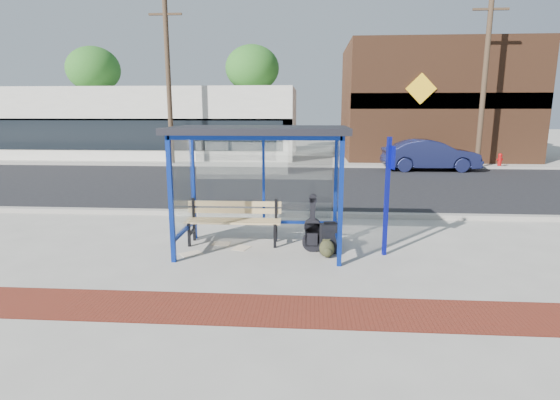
# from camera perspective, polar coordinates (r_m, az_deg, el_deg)

# --- Properties ---
(ground) EXTENTS (120.00, 120.00, 0.00)m
(ground) POSITION_cam_1_polar(r_m,az_deg,el_deg) (8.68, -2.61, -6.63)
(ground) COLOR #B2ADA0
(ground) RESTS_ON ground
(brick_paver_strip) EXTENTS (60.00, 1.00, 0.01)m
(brick_paver_strip) POSITION_cam_1_polar(r_m,az_deg,el_deg) (6.29, -5.40, -13.98)
(brick_paver_strip) COLOR maroon
(brick_paver_strip) RESTS_ON ground
(curb_near) EXTENTS (60.00, 0.25, 0.12)m
(curb_near) POSITION_cam_1_polar(r_m,az_deg,el_deg) (11.44, -0.96, -1.81)
(curb_near) COLOR gray
(curb_near) RESTS_ON ground
(street_asphalt) EXTENTS (60.00, 10.00, 0.00)m
(street_asphalt) POSITION_cam_1_polar(r_m,az_deg,el_deg) (16.44, 0.57, 2.10)
(street_asphalt) COLOR black
(street_asphalt) RESTS_ON ground
(curb_far) EXTENTS (60.00, 0.25, 0.12)m
(curb_far) POSITION_cam_1_polar(r_m,az_deg,el_deg) (21.48, 1.38, 4.49)
(curb_far) COLOR gray
(curb_far) RESTS_ON ground
(far_sidewalk) EXTENTS (60.00, 4.00, 0.01)m
(far_sidewalk) POSITION_cam_1_polar(r_m,az_deg,el_deg) (23.37, 1.60, 4.93)
(far_sidewalk) COLOR #B2ADA0
(far_sidewalk) RESTS_ON ground
(bus_shelter) EXTENTS (3.30, 1.80, 2.42)m
(bus_shelter) POSITION_cam_1_polar(r_m,az_deg,el_deg) (8.34, -2.69, 7.16)
(bus_shelter) COLOR navy
(bus_shelter) RESTS_ON ground
(storefront_white) EXTENTS (18.00, 6.04, 4.00)m
(storefront_white) POSITION_cam_1_polar(r_m,az_deg,el_deg) (28.02, -17.10, 9.63)
(storefront_white) COLOR silver
(storefront_white) RESTS_ON ground
(storefront_brown) EXTENTS (10.00, 7.08, 6.40)m
(storefront_brown) POSITION_cam_1_polar(r_m,az_deg,el_deg) (27.60, 19.19, 11.98)
(storefront_brown) COLOR #59331E
(storefront_brown) RESTS_ON ground
(tree_left) EXTENTS (3.60, 3.60, 7.03)m
(tree_left) POSITION_cam_1_polar(r_m,az_deg,el_deg) (33.81, -23.18, 15.34)
(tree_left) COLOR #4C3826
(tree_left) RESTS_ON ground
(tree_mid) EXTENTS (3.60, 3.60, 7.03)m
(tree_mid) POSITION_cam_1_polar(r_m,az_deg,el_deg) (30.57, -3.64, 16.71)
(tree_mid) COLOR #4C3826
(tree_mid) RESTS_ON ground
(tree_right) EXTENTS (3.60, 3.60, 7.03)m
(tree_right) POSITION_cam_1_polar(r_m,az_deg,el_deg) (32.43, 25.78, 15.33)
(tree_right) COLOR #4C3826
(tree_right) RESTS_ON ground
(utility_pole_west) EXTENTS (1.60, 0.24, 8.00)m
(utility_pole_west) POSITION_cam_1_polar(r_m,az_deg,el_deg) (22.73, -14.35, 14.76)
(utility_pole_west) COLOR #4C3826
(utility_pole_west) RESTS_ON ground
(utility_pole_east) EXTENTS (1.60, 0.24, 8.00)m
(utility_pole_east) POSITION_cam_1_polar(r_m,az_deg,el_deg) (23.08, 25.15, 14.00)
(utility_pole_east) COLOR #4C3826
(utility_pole_east) RESTS_ON ground
(bench) EXTENTS (1.97, 0.52, 0.93)m
(bench) POSITION_cam_1_polar(r_m,az_deg,el_deg) (9.08, -6.08, -2.43)
(bench) COLOR black
(bench) RESTS_ON ground
(guitar_bag) EXTENTS (0.39, 0.12, 1.08)m
(guitar_bag) POSITION_cam_1_polar(r_m,az_deg,el_deg) (8.55, 4.25, -4.18)
(guitar_bag) COLOR black
(guitar_bag) RESTS_ON ground
(suitcase) EXTENTS (0.40, 0.30, 0.63)m
(suitcase) POSITION_cam_1_polar(r_m,az_deg,el_deg) (8.51, 6.44, -5.02)
(suitcase) COLOR black
(suitcase) RESTS_ON ground
(backpack) EXTENTS (0.31, 0.29, 0.34)m
(backpack) POSITION_cam_1_polar(r_m,az_deg,el_deg) (8.29, 6.16, -6.38)
(backpack) COLOR #292917
(backpack) RESTS_ON ground
(sign_post) EXTENTS (0.15, 0.27, 2.25)m
(sign_post) POSITION_cam_1_polar(r_m,az_deg,el_deg) (8.37, 13.85, 1.28)
(sign_post) COLOR #0D1496
(sign_post) RESTS_ON ground
(newspaper_a) EXTENTS (0.51, 0.50, 0.01)m
(newspaper_a) POSITION_cam_1_polar(r_m,az_deg,el_deg) (8.65, -11.49, -6.91)
(newspaper_a) COLOR white
(newspaper_a) RESTS_ON ground
(newspaper_b) EXTENTS (0.39, 0.44, 0.01)m
(newspaper_b) POSITION_cam_1_polar(r_m,az_deg,el_deg) (8.86, -5.08, -6.27)
(newspaper_b) COLOR white
(newspaper_b) RESTS_ON ground
(newspaper_c) EXTENTS (0.38, 0.30, 0.01)m
(newspaper_c) POSITION_cam_1_polar(r_m,az_deg,el_deg) (9.19, -7.68, -5.66)
(newspaper_c) COLOR white
(newspaper_c) RESTS_ON ground
(parked_car) EXTENTS (4.34, 1.62, 1.42)m
(parked_car) POSITION_cam_1_polar(r_m,az_deg,el_deg) (21.29, 19.04, 5.56)
(parked_car) COLOR #171C42
(parked_car) RESTS_ON ground
(fire_hydrant) EXTENTS (0.31, 0.20, 0.68)m
(fire_hydrant) POSITION_cam_1_polar(r_m,az_deg,el_deg) (24.00, 26.78, 4.74)
(fire_hydrant) COLOR #A50B0B
(fire_hydrant) RESTS_ON ground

